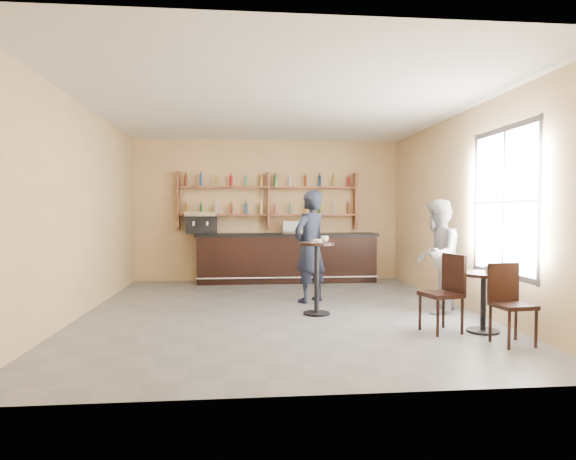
{
  "coord_description": "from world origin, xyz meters",
  "views": [
    {
      "loc": [
        -0.6,
        -7.5,
        1.56
      ],
      "look_at": [
        0.2,
        0.8,
        1.25
      ],
      "focal_mm": 30.0,
      "sensor_mm": 36.0,
      "label": 1
    }
  ],
  "objects": [
    {
      "name": "cup_pedestal",
      "position": [
        0.67,
        -0.19,
        1.15
      ],
      "size": [
        0.15,
        0.15,
        0.09
      ],
      "primitive_type": "imported",
      "rotation": [
        0.0,
        0.0,
        -0.29
      ],
      "color": "white",
      "rests_on": "pedestal_table"
    },
    {
      "name": "wall_left",
      "position": [
        -3.0,
        0.0,
        1.6
      ],
      "size": [
        0.0,
        7.0,
        7.0
      ],
      "primitive_type": "plane",
      "rotation": [
        1.57,
        0.0,
        1.57
      ],
      "color": "tan",
      "rests_on": "floor"
    },
    {
      "name": "patron_second",
      "position": [
        2.42,
        -0.32,
        0.88
      ],
      "size": [
        1.02,
        1.08,
        1.76
      ],
      "primitive_type": "imported",
      "rotation": [
        0.0,
        0.0,
        -2.14
      ],
      "color": "gray",
      "rests_on": "floor"
    },
    {
      "name": "window_pane",
      "position": [
        2.99,
        -1.2,
        1.7
      ],
      "size": [
        0.0,
        2.0,
        2.0
      ],
      "primitive_type": "plane",
      "rotation": [
        1.57,
        0.0,
        -1.57
      ],
      "color": "white",
      "rests_on": "wall_right"
    },
    {
      "name": "shelf_unit",
      "position": [
        0.0,
        3.37,
        1.81
      ],
      "size": [
        4.0,
        0.26,
        1.4
      ],
      "primitive_type": null,
      "color": "brown",
      "rests_on": "wall_back"
    },
    {
      "name": "cup_cafe",
      "position": [
        2.57,
        -1.57,
        0.82
      ],
      "size": [
        0.1,
        0.1,
        0.09
      ],
      "primitive_type": "imported",
      "rotation": [
        0.0,
        0.0,
        -0.1
      ],
      "color": "white",
      "rests_on": "cafe_table"
    },
    {
      "name": "pedestal_table",
      "position": [
        0.53,
        -0.29,
        0.55
      ],
      "size": [
        0.55,
        0.55,
        1.1
      ],
      "primitive_type": null,
      "rotation": [
        0.0,
        0.0,
        -0.03
      ],
      "color": "black",
      "rests_on": "floor"
    },
    {
      "name": "donut",
      "position": [
        0.54,
        -0.3,
        1.13
      ],
      "size": [
        0.18,
        0.18,
        0.05
      ],
      "primitive_type": "torus",
      "rotation": [
        0.0,
        0.0,
        -0.4
      ],
      "color": "#BE7445",
      "rests_on": "napkin"
    },
    {
      "name": "chair_south",
      "position": [
        2.57,
        -2.17,
        0.47
      ],
      "size": [
        0.45,
        0.45,
        0.95
      ],
      "primitive_type": null,
      "rotation": [
        0.0,
        0.0,
        0.11
      ],
      "color": "black",
      "rests_on": "floor"
    },
    {
      "name": "ceiling",
      "position": [
        0.0,
        0.0,
        3.2
      ],
      "size": [
        7.0,
        7.0,
        0.0
      ],
      "primitive_type": "plane",
      "rotation": [
        3.14,
        0.0,
        0.0
      ],
      "color": "white",
      "rests_on": "wall_back"
    },
    {
      "name": "espresso_machine",
      "position": [
        -1.48,
        3.15,
        1.33
      ],
      "size": [
        0.71,
        0.49,
        0.48
      ],
      "primitive_type": null,
      "rotation": [
        0.0,
        0.0,
        0.1
      ],
      "color": "black",
      "rests_on": "bar_counter"
    },
    {
      "name": "pastry_case",
      "position": [
        0.52,
        3.15,
        1.22
      ],
      "size": [
        0.48,
        0.39,
        0.27
      ],
      "primitive_type": null,
      "rotation": [
        0.0,
        0.0,
        -0.06
      ],
      "color": "silver",
      "rests_on": "bar_counter"
    },
    {
      "name": "wall_right",
      "position": [
        3.0,
        0.0,
        1.6
      ],
      "size": [
        0.0,
        7.0,
        7.0
      ],
      "primitive_type": "plane",
      "rotation": [
        1.57,
        0.0,
        -1.57
      ],
      "color": "tan",
      "rests_on": "floor"
    },
    {
      "name": "cafe_table",
      "position": [
        2.52,
        -1.57,
        0.39
      ],
      "size": [
        0.74,
        0.74,
        0.78
      ],
      "primitive_type": null,
      "rotation": [
        0.0,
        0.0,
        0.23
      ],
      "color": "black",
      "rests_on": "floor"
    },
    {
      "name": "napkin",
      "position": [
        0.53,
        -0.29,
        1.1
      ],
      "size": [
        0.17,
        0.17,
        0.0
      ],
      "primitive_type": "cube",
      "rotation": [
        0.0,
        0.0,
        -0.0
      ],
      "color": "white",
      "rests_on": "pedestal_table"
    },
    {
      "name": "window_frame",
      "position": [
        2.99,
        -1.2,
        1.7
      ],
      "size": [
        0.04,
        1.7,
        2.1
      ],
      "primitive_type": null,
      "color": "black",
      "rests_on": "wall_right"
    },
    {
      "name": "wall_back",
      "position": [
        0.0,
        3.5,
        1.6
      ],
      "size": [
        7.0,
        0.0,
        7.0
      ],
      "primitive_type": "plane",
      "rotation": [
        1.57,
        0.0,
        0.0
      ],
      "color": "tan",
      "rests_on": "floor"
    },
    {
      "name": "chair_west",
      "position": [
        1.97,
        -1.52,
        0.51
      ],
      "size": [
        0.53,
        0.53,
        1.01
      ],
      "primitive_type": null,
      "rotation": [
        0.0,
        0.0,
        -1.32
      ],
      "color": "black",
      "rests_on": "floor"
    },
    {
      "name": "liquor_bottles",
      "position": [
        0.0,
        3.37,
        1.98
      ],
      "size": [
        3.68,
        0.1,
        1.0
      ],
      "primitive_type": null,
      "color": "#8C5919",
      "rests_on": "shelf_unit"
    },
    {
      "name": "floor",
      "position": [
        0.0,
        0.0,
        0.0
      ],
      "size": [
        7.0,
        7.0,
        0.0
      ],
      "primitive_type": "plane",
      "color": "slate",
      "rests_on": "ground"
    },
    {
      "name": "wall_front",
      "position": [
        0.0,
        -3.5,
        1.6
      ],
      "size": [
        7.0,
        0.0,
        7.0
      ],
      "primitive_type": "plane",
      "rotation": [
        -1.57,
        0.0,
        0.0
      ],
      "color": "tan",
      "rests_on": "floor"
    },
    {
      "name": "man_main",
      "position": [
        0.58,
        0.73,
        0.97
      ],
      "size": [
        0.84,
        0.81,
        1.93
      ],
      "primitive_type": "imported",
      "rotation": [
        0.0,
        0.0,
        3.85
      ],
      "color": "black",
      "rests_on": "floor"
    },
    {
      "name": "bar_counter",
      "position": [
        0.4,
        3.15,
        0.54
      ],
      "size": [
        4.01,
        0.78,
        1.09
      ],
      "primitive_type": null,
      "color": "black",
      "rests_on": "floor"
    }
  ]
}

